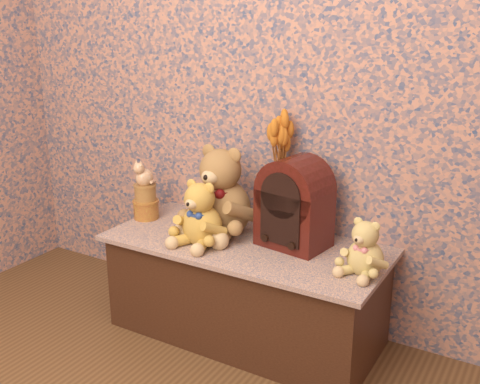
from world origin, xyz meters
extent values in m
cube|color=#3C537C|center=(0.00, 1.50, 1.30)|extent=(3.00, 0.10, 2.60)
cube|color=navy|center=(0.00, 1.23, 0.22)|extent=(1.22, 0.56, 0.45)
cylinder|color=tan|center=(0.07, 1.41, 0.55)|extent=(0.13, 0.13, 0.20)
cylinder|color=gold|center=(-0.56, 1.25, 0.49)|extent=(0.15, 0.15, 0.09)
cylinder|color=tan|center=(-0.56, 1.25, 0.58)|extent=(0.13, 0.13, 0.08)
camera|label=1|loc=(1.13, -0.74, 1.40)|focal=42.58mm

